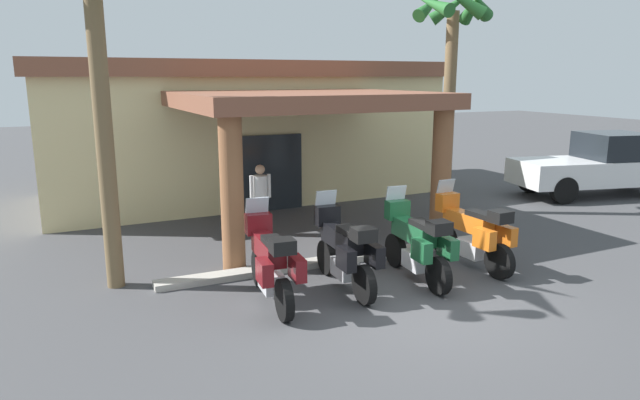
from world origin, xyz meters
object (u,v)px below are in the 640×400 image
object	(u,v)px
motorcycle_black	(345,250)
pickup_truck_white	(600,166)
motel_building	(243,128)
palm_tree_near_portico	(453,42)
motorcycle_green	(417,243)
palm_tree_roadside	(94,4)
motorcycle_orange	(473,232)
motorcycle_maroon	(271,262)
pedestrian	(261,195)

from	to	relation	value
motorcycle_black	pickup_truck_white	bearing A→B (deg)	-68.68
motel_building	palm_tree_near_portico	xyz separation A→B (m)	(4.37, -4.51, 2.41)
motorcycle_green	palm_tree_roadside	bearing A→B (deg)	72.88
palm_tree_roadside	motorcycle_green	bearing A→B (deg)	-21.04
motorcycle_orange	palm_tree_roadside	xyz separation A→B (m)	(-6.43, 1.78, 4.08)
motorcycle_maroon	pedestrian	size ratio (longest dim) A/B	1.33
motorcycle_maroon	pickup_truck_white	bearing A→B (deg)	-68.04
motorcycle_maroon	motorcycle_black	xyz separation A→B (m)	(1.39, 0.06, 0.00)
motel_building	motorcycle_orange	distance (m)	8.86
motorcycle_green	motorcycle_maroon	bearing A→B (deg)	92.06
motorcycle_black	motorcycle_orange	distance (m)	2.77
motel_building	pickup_truck_white	world-z (taller)	motel_building
pedestrian	motorcycle_green	bearing A→B (deg)	-164.16
pedestrian	pickup_truck_white	world-z (taller)	pickup_truck_white
palm_tree_near_portico	motel_building	bearing A→B (deg)	134.08
pickup_truck_white	motorcycle_maroon	bearing A→B (deg)	-150.21
motorcycle_maroon	pedestrian	bearing A→B (deg)	-11.94
motorcycle_maroon	palm_tree_roadside	world-z (taller)	palm_tree_roadside
motorcycle_black	palm_tree_roadside	bearing A→B (deg)	65.80
motorcycle_green	palm_tree_roadside	size ratio (longest dim) A/B	0.35
motel_building	motorcycle_maroon	xyz separation A→B (m)	(-2.15, -8.58, -1.40)
motel_building	motorcycle_green	size ratio (longest dim) A/B	5.47
palm_tree_roadside	pickup_truck_white	bearing A→B (deg)	8.03
palm_tree_near_portico	palm_tree_roadside	distance (m)	9.06
motorcycle_maroon	motorcycle_orange	xyz separation A→B (m)	(4.16, 0.07, 0.00)
motel_building	palm_tree_roadside	distance (m)	8.49
pedestrian	pickup_truck_white	distance (m)	11.07
motorcycle_green	pedestrian	bearing A→B (deg)	25.66
motorcycle_black	palm_tree_near_portico	bearing A→B (deg)	-50.10
pedestrian	palm_tree_roadside	distance (m)	5.55
pedestrian	pickup_truck_white	bearing A→B (deg)	-96.29
motorcycle_maroon	palm_tree_near_portico	bearing A→B (deg)	-53.67
pickup_truck_white	palm_tree_roadside	distance (m)	15.13
motel_building	motorcycle_black	distance (m)	8.67
palm_tree_near_portico	palm_tree_roadside	size ratio (longest dim) A/B	0.97
motorcycle_maroon	motorcycle_black	distance (m)	1.39
motel_building	palm_tree_near_portico	world-z (taller)	palm_tree_near_portico
motorcycle_orange	motorcycle_green	bearing A→B (deg)	93.90
motel_building	pedestrian	bearing A→B (deg)	-103.74
motel_building	motorcycle_orange	bearing A→B (deg)	-78.31
pickup_truck_white	motorcycle_green	bearing A→B (deg)	-145.03
motorcycle_maroon	motorcycle_green	size ratio (longest dim) A/B	1.00
motorcycle_green	motorcycle_orange	bearing A→B (deg)	-79.46
motorcycle_black	motorcycle_orange	xyz separation A→B (m)	(2.77, 0.01, 0.00)
pedestrian	motorcycle_black	bearing A→B (deg)	177.49
motorcycle_maroon	pickup_truck_white	distance (m)	12.83
motorcycle_orange	motorcycle_black	bearing A→B (deg)	87.45
palm_tree_near_portico	motorcycle_orange	bearing A→B (deg)	-120.45
motorcycle_maroon	palm_tree_near_portico	xyz separation A→B (m)	(6.51, 4.08, 3.82)
motorcycle_maroon	motorcycle_orange	bearing A→B (deg)	-84.73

